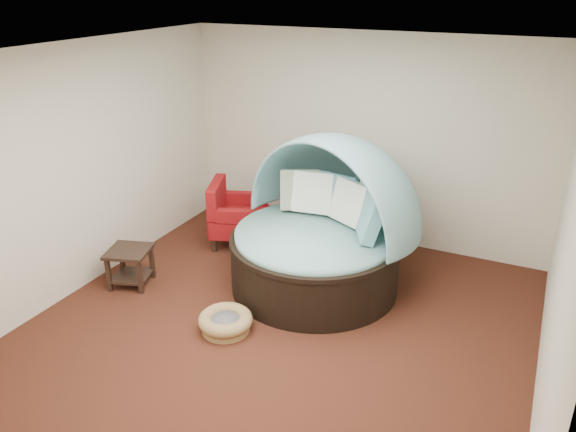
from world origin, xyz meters
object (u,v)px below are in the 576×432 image
at_px(canopy_daybed, 323,219).
at_px(side_table, 130,262).
at_px(red_armchair, 235,215).
at_px(pet_basket, 226,322).

bearing_deg(canopy_daybed, side_table, -134.56).
relative_size(canopy_daybed, red_armchair, 2.62).
bearing_deg(red_armchair, side_table, -130.40).
relative_size(pet_basket, side_table, 1.10).
distance_m(canopy_daybed, pet_basket, 1.62).
xyz_separation_m(canopy_daybed, red_armchair, (-1.50, 0.53, -0.43)).
xyz_separation_m(canopy_daybed, pet_basket, (-0.52, -1.34, -0.74)).
height_order(canopy_daybed, pet_basket, canopy_daybed).
height_order(red_armchair, side_table, red_armchair).
height_order(canopy_daybed, red_armchair, canopy_daybed).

